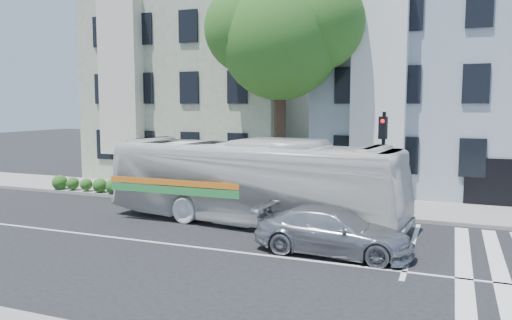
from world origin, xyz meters
The scene contains 9 objects.
ground centered at (0.00, 0.00, 0.00)m, with size 120.00×120.00×0.00m, color black.
sidewalk_far centered at (0.00, 8.00, 0.07)m, with size 80.00×4.00×0.15m, color gray.
building_left centered at (-7.00, 15.00, 5.50)m, with size 12.00×10.00×11.00m, color gray.
building_right centered at (7.00, 15.00, 5.50)m, with size 12.00×10.00×11.00m, color #97A2B3.
street_tree centered at (0.06, 8.74, 7.83)m, with size 7.30×5.90×11.10m.
bus centered at (0.55, 3.64, 1.62)m, with size 11.61×2.72×3.24m, color silver.
sedan centered at (4.30, 0.97, 0.69)m, with size 4.79×1.95×1.39m, color #A8AAAF.
hedge centered at (-7.00, 6.30, 0.50)m, with size 8.50×0.84×0.70m, color #2A6520, non-canonical shape.
traffic_signal centered at (5.08, 5.94, 2.74)m, with size 0.43×0.53×4.24m.
Camera 1 is at (7.58, -13.64, 4.52)m, focal length 35.00 mm.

